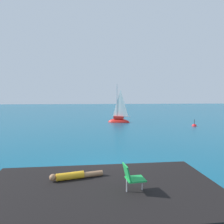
# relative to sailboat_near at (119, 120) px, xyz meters

# --- Properties ---
(ground_plane) EXTENTS (160.00, 160.00, 0.00)m
(ground_plane) POSITION_rel_sailboat_near_xyz_m (-3.04, -19.56, -0.32)
(ground_plane) COLOR #0F5675
(shore_ledge) EXTENTS (7.32, 4.47, 1.08)m
(shore_ledge) POSITION_rel_sailboat_near_xyz_m (-3.29, -23.52, 0.22)
(shore_ledge) COLOR black
(shore_ledge) RESTS_ON ground
(boulder_seaward) EXTENTS (1.71, 1.43, 0.97)m
(boulder_seaward) POSITION_rel_sailboat_near_xyz_m (-5.50, -21.28, -0.32)
(boulder_seaward) COLOR black
(boulder_seaward) RESTS_ON ground
(boulder_inland) EXTENTS (1.88, 1.83, 0.92)m
(boulder_inland) POSITION_rel_sailboat_near_xyz_m (-0.41, -21.67, -0.32)
(boulder_inland) COLOR black
(boulder_inland) RESTS_ON ground
(sailboat_near) EXTENTS (3.26, 2.10, 5.88)m
(sailboat_near) POSITION_rel_sailboat_near_xyz_m (0.00, 0.00, 0.00)
(sailboat_near) COLOR red
(sailboat_near) RESTS_ON ground
(person_sunbather) EXTENTS (1.73, 0.62, 0.25)m
(person_sunbather) POSITION_rel_sailboat_near_xyz_m (-4.17, -22.81, 0.88)
(person_sunbather) COLOR gold
(person_sunbather) RESTS_ON shore_ledge
(beach_chair) EXTENTS (0.66, 0.56, 0.80)m
(beach_chair) POSITION_rel_sailboat_near_xyz_m (-2.45, -23.87, 1.21)
(beach_chair) COLOR green
(beach_chair) RESTS_ON shore_ledge
(marker_buoy) EXTENTS (0.56, 0.56, 1.13)m
(marker_buoy) POSITION_rel_sailboat_near_xyz_m (8.78, -4.43, -0.31)
(marker_buoy) COLOR red
(marker_buoy) RESTS_ON ground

